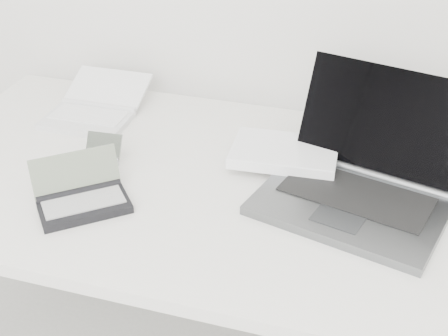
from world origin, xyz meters
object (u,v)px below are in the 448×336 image
(palmtop_charcoal, at_px, (82,198))
(netbook_open_white, at_px, (93,110))
(desk, at_px, (242,201))
(laptop_large, at_px, (340,174))

(palmtop_charcoal, bearing_deg, netbook_open_white, 73.75)
(desk, distance_m, laptop_large, 0.23)
(desk, distance_m, palmtop_charcoal, 0.36)
(laptop_large, bearing_deg, palmtop_charcoal, -142.13)
(laptop_large, height_order, palmtop_charcoal, laptop_large)
(desk, xyz_separation_m, palmtop_charcoal, (-0.30, -0.18, 0.07))
(laptop_large, xyz_separation_m, palmtop_charcoal, (-0.51, -0.22, -0.02))
(desk, bearing_deg, netbook_open_white, 156.63)
(netbook_open_white, bearing_deg, desk, -23.98)
(desk, bearing_deg, laptop_large, 11.00)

